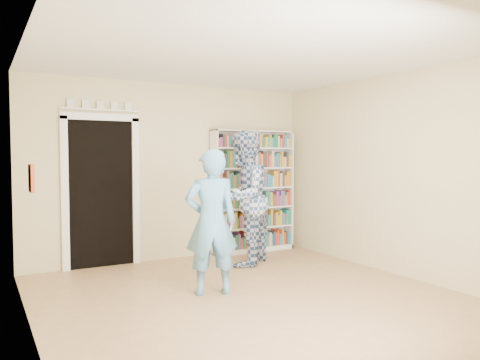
{
  "coord_description": "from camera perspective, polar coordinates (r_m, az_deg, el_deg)",
  "views": [
    {
      "loc": [
        -2.65,
        -4.31,
        1.6
      ],
      "look_at": [
        0.29,
        0.9,
        1.29
      ],
      "focal_mm": 35.0,
      "sensor_mm": 36.0,
      "label": 1
    }
  ],
  "objects": [
    {
      "name": "ceiling",
      "position": [
        5.18,
        2.19,
        15.25
      ],
      "size": [
        5.0,
        5.0,
        0.0
      ],
      "primitive_type": "plane",
      "rotation": [
        3.14,
        0.0,
        0.0
      ],
      "color": "white",
      "rests_on": "wall_back"
    },
    {
      "name": "paper_sheet",
      "position": [
        6.69,
        1.7,
        -2.21
      ],
      "size": [
        0.21,
        0.01,
        0.29
      ],
      "primitive_type": "cube",
      "rotation": [
        0.0,
        0.0,
        -0.01
      ],
      "color": "white",
      "rests_on": "man_plaid"
    },
    {
      "name": "man_plaid",
      "position": [
        6.82,
        0.41,
        -2.2
      ],
      "size": [
        1.21,
        1.18,
        1.97
      ],
      "primitive_type": "imported",
      "rotation": [
        0.0,
        0.0,
        3.83
      ],
      "color": "navy",
      "rests_on": "floor"
    },
    {
      "name": "wall_back",
      "position": [
        7.31,
        -8.18,
        1.0
      ],
      "size": [
        4.5,
        0.0,
        4.5
      ],
      "primitive_type": "plane",
      "rotation": [
        1.57,
        0.0,
        0.0
      ],
      "color": "beige",
      "rests_on": "floor"
    },
    {
      "name": "bookshelf",
      "position": [
        7.78,
        1.56,
        -1.29
      ],
      "size": [
        1.47,
        0.27,
        2.02
      ],
      "rotation": [
        0.0,
        0.0,
        0.12
      ],
      "color": "white",
      "rests_on": "floor"
    },
    {
      "name": "wall_art",
      "position": [
        4.53,
        -24.09,
        0.19
      ],
      "size": [
        0.03,
        0.25,
        0.25
      ],
      "primitive_type": "cube",
      "color": "brown",
      "rests_on": "wall_left"
    },
    {
      "name": "wall_right",
      "position": [
        6.53,
        19.21,
        0.63
      ],
      "size": [
        0.0,
        5.0,
        5.0
      ],
      "primitive_type": "plane",
      "rotation": [
        1.57,
        0.0,
        -1.57
      ],
      "color": "beige",
      "rests_on": "floor"
    },
    {
      "name": "floor",
      "position": [
        5.31,
        2.13,
        -14.57
      ],
      "size": [
        5.0,
        5.0,
        0.0
      ],
      "primitive_type": "plane",
      "color": "#9F794D",
      "rests_on": "ground"
    },
    {
      "name": "man_blue",
      "position": [
        5.4,
        -3.53,
        -5.13
      ],
      "size": [
        0.7,
        0.56,
        1.68
      ],
      "primitive_type": "imported",
      "rotation": [
        0.0,
        0.0,
        2.86
      ],
      "color": "#5D9ED0",
      "rests_on": "floor"
    },
    {
      "name": "wall_left",
      "position": [
        4.33,
        -24.08,
        -0.59
      ],
      "size": [
        0.0,
        5.0,
        5.0
      ],
      "primitive_type": "plane",
      "rotation": [
        1.57,
        0.0,
        1.57
      ],
      "color": "beige",
      "rests_on": "floor"
    },
    {
      "name": "doorway",
      "position": [
        6.97,
        -16.56,
        -0.59
      ],
      "size": [
        1.1,
        0.08,
        2.43
      ],
      "color": "black",
      "rests_on": "floor"
    }
  ]
}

